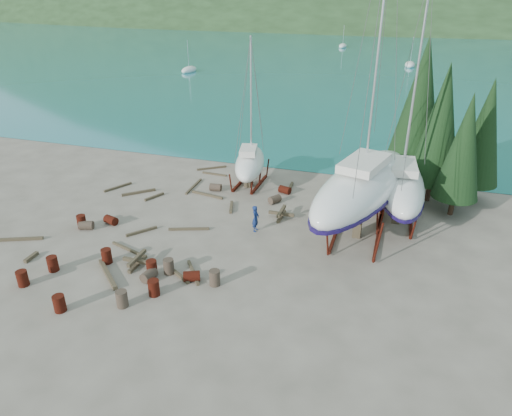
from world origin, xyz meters
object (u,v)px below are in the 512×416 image
(small_sailboat_shore, at_px, (250,163))
(worker, at_px, (256,218))
(large_sailboat_far, at_px, (401,184))
(large_sailboat_near, at_px, (363,185))

(small_sailboat_shore, distance_m, worker, 7.91)
(large_sailboat_far, relative_size, worker, 8.96)
(large_sailboat_near, relative_size, small_sailboat_shore, 1.78)
(large_sailboat_far, bearing_deg, large_sailboat_near, -135.72)
(worker, bearing_deg, large_sailboat_far, -62.23)
(small_sailboat_shore, bearing_deg, large_sailboat_near, -42.79)
(worker, bearing_deg, large_sailboat_near, -73.16)
(large_sailboat_far, distance_m, worker, 9.96)
(small_sailboat_shore, xyz_separation_m, worker, (2.86, -7.31, -0.98))
(large_sailboat_far, height_order, small_sailboat_shore, large_sailboat_far)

